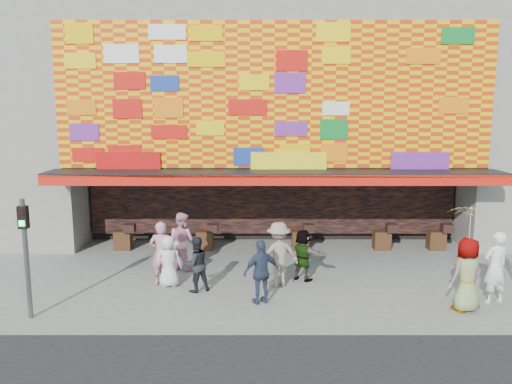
{
  "coord_description": "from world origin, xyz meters",
  "views": [
    {
      "loc": [
        -0.62,
        -13.16,
        5.11
      ],
      "look_at": [
        -0.62,
        2.0,
        2.58
      ],
      "focal_mm": 35.0,
      "sensor_mm": 36.0,
      "label": 1
    }
  ],
  "objects_px": {
    "ped_e": "(261,272)",
    "parasol": "(471,226)",
    "ped_c": "(196,264)",
    "ped_b": "(161,253)",
    "ped_h": "(496,267)",
    "ped_i": "(182,241)",
    "ped_g": "(467,275)",
    "signal_left": "(25,245)",
    "ped_f": "(303,255)",
    "ped_d": "(279,254)",
    "ped_a": "(169,261)"
  },
  "relations": [
    {
      "from": "signal_left",
      "to": "ped_d",
      "type": "xyz_separation_m",
      "value": [
        6.23,
        2.27,
        -0.91
      ]
    },
    {
      "from": "ped_d",
      "to": "ped_f",
      "type": "height_order",
      "value": "ped_d"
    },
    {
      "from": "ped_b",
      "to": "ped_h",
      "type": "xyz_separation_m",
      "value": [
        9.1,
        -1.38,
        0.02
      ]
    },
    {
      "from": "signal_left",
      "to": "ped_g",
      "type": "height_order",
      "value": "signal_left"
    },
    {
      "from": "ped_g",
      "to": "ped_i",
      "type": "xyz_separation_m",
      "value": [
        -7.74,
        3.36,
        -0.03
      ]
    },
    {
      "from": "ped_e",
      "to": "ped_h",
      "type": "bearing_deg",
      "value": 155.7
    },
    {
      "from": "ped_e",
      "to": "parasol",
      "type": "xyz_separation_m",
      "value": [
        5.21,
        -0.5,
        1.36
      ]
    },
    {
      "from": "signal_left",
      "to": "ped_c",
      "type": "height_order",
      "value": "signal_left"
    },
    {
      "from": "ped_e",
      "to": "ped_g",
      "type": "height_order",
      "value": "ped_g"
    },
    {
      "from": "ped_d",
      "to": "ped_h",
      "type": "height_order",
      "value": "ped_h"
    },
    {
      "from": "ped_g",
      "to": "ped_a",
      "type": "bearing_deg",
      "value": -33.64
    },
    {
      "from": "ped_b",
      "to": "ped_i",
      "type": "xyz_separation_m",
      "value": [
        0.39,
        1.44,
        -0.02
      ]
    },
    {
      "from": "ped_a",
      "to": "parasol",
      "type": "xyz_separation_m",
      "value": [
        7.89,
        -1.78,
        1.46
      ]
    },
    {
      "from": "signal_left",
      "to": "ped_c",
      "type": "bearing_deg",
      "value": 25.27
    },
    {
      "from": "ped_d",
      "to": "ped_h",
      "type": "distance_m",
      "value": 5.83
    },
    {
      "from": "ped_d",
      "to": "parasol",
      "type": "height_order",
      "value": "parasol"
    },
    {
      "from": "ped_g",
      "to": "ped_c",
      "type": "bearing_deg",
      "value": -31.98
    },
    {
      "from": "signal_left",
      "to": "ped_e",
      "type": "distance_m",
      "value": 5.89
    },
    {
      "from": "ped_c",
      "to": "ped_g",
      "type": "bearing_deg",
      "value": 139.49
    },
    {
      "from": "ped_d",
      "to": "parasol",
      "type": "xyz_separation_m",
      "value": [
        4.71,
        -1.82,
        1.27
      ]
    },
    {
      "from": "signal_left",
      "to": "ped_a",
      "type": "height_order",
      "value": "signal_left"
    },
    {
      "from": "ped_b",
      "to": "ped_d",
      "type": "distance_m",
      "value": 3.42
    },
    {
      "from": "ped_b",
      "to": "ped_h",
      "type": "relative_size",
      "value": 0.98
    },
    {
      "from": "ped_d",
      "to": "ped_g",
      "type": "height_order",
      "value": "ped_g"
    },
    {
      "from": "ped_f",
      "to": "ped_i",
      "type": "xyz_separation_m",
      "value": [
        -3.78,
        1.04,
        0.15
      ]
    },
    {
      "from": "ped_e",
      "to": "ped_f",
      "type": "distance_m",
      "value": 2.22
    },
    {
      "from": "ped_c",
      "to": "ped_i",
      "type": "xyz_separation_m",
      "value": [
        -0.68,
        1.99,
        0.14
      ]
    },
    {
      "from": "ped_h",
      "to": "ped_i",
      "type": "xyz_separation_m",
      "value": [
        -8.72,
        2.82,
        -0.04
      ]
    },
    {
      "from": "signal_left",
      "to": "ped_b",
      "type": "distance_m",
      "value": 3.8
    },
    {
      "from": "ped_c",
      "to": "parasol",
      "type": "xyz_separation_m",
      "value": [
        7.05,
        -1.38,
        1.43
      ]
    },
    {
      "from": "ped_h",
      "to": "ped_d",
      "type": "bearing_deg",
      "value": -29.31
    },
    {
      "from": "ped_g",
      "to": "ped_e",
      "type": "bearing_deg",
      "value": -26.38
    },
    {
      "from": "ped_a",
      "to": "ped_g",
      "type": "relative_size",
      "value": 0.79
    },
    {
      "from": "ped_c",
      "to": "ped_i",
      "type": "bearing_deg",
      "value": -100.45
    },
    {
      "from": "ped_e",
      "to": "ped_g",
      "type": "distance_m",
      "value": 5.24
    },
    {
      "from": "ped_i",
      "to": "parasol",
      "type": "relative_size",
      "value": 0.94
    },
    {
      "from": "ped_c",
      "to": "ped_h",
      "type": "relative_size",
      "value": 0.82
    },
    {
      "from": "signal_left",
      "to": "ped_b",
      "type": "xyz_separation_m",
      "value": [
        2.81,
        2.38,
        -0.91
      ]
    },
    {
      "from": "ped_c",
      "to": "ped_a",
      "type": "bearing_deg",
      "value": -55.18
    },
    {
      "from": "signal_left",
      "to": "ped_c",
      "type": "distance_m",
      "value": 4.43
    },
    {
      "from": "signal_left",
      "to": "ped_f",
      "type": "distance_m",
      "value": 7.59
    },
    {
      "from": "signal_left",
      "to": "ped_c",
      "type": "xyz_separation_m",
      "value": [
        3.88,
        1.83,
        -1.07
      ]
    },
    {
      "from": "signal_left",
      "to": "ped_i",
      "type": "bearing_deg",
      "value": 50.05
    },
    {
      "from": "ped_e",
      "to": "ped_i",
      "type": "xyz_separation_m",
      "value": [
        -2.52,
        2.87,
        0.07
      ]
    },
    {
      "from": "ped_c",
      "to": "ped_e",
      "type": "bearing_deg",
      "value": 124.95
    },
    {
      "from": "ped_b",
      "to": "ped_e",
      "type": "relative_size",
      "value": 1.1
    },
    {
      "from": "ped_a",
      "to": "parasol",
      "type": "bearing_deg",
      "value": 160.73
    },
    {
      "from": "ped_d",
      "to": "parasol",
      "type": "distance_m",
      "value": 5.2
    },
    {
      "from": "ped_b",
      "to": "ped_i",
      "type": "height_order",
      "value": "ped_b"
    },
    {
      "from": "ped_e",
      "to": "parasol",
      "type": "bearing_deg",
      "value": 149.81
    }
  ]
}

